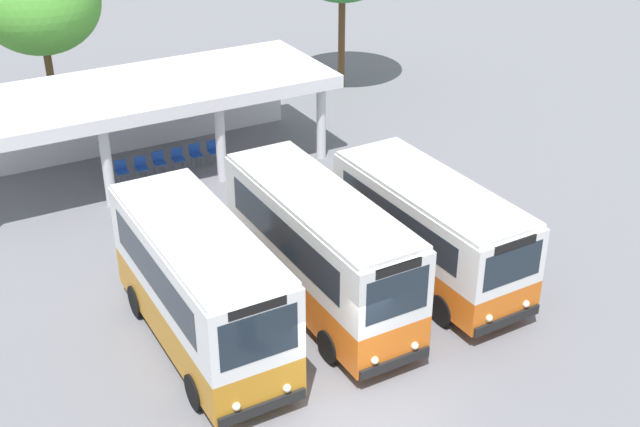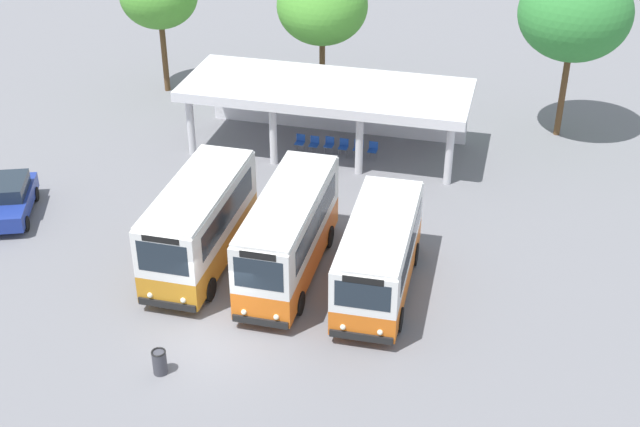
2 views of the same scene
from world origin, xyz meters
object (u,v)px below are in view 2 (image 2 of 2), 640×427
litter_bin_apron (160,362)px  waiting_chair_fifth_seat (358,147)px  city_bus_middle_cream (379,253)px  waiting_chair_second_from_end (314,143)px  waiting_chair_middle_seat (329,144)px  waiting_chair_end_by_column (300,141)px  city_bus_nearest_orange (200,222)px  waiting_chair_far_end_seat (373,149)px  waiting_chair_fourth_seat (344,146)px  parked_car_flank (9,199)px  city_bus_second_in_row (289,232)px

litter_bin_apron → waiting_chair_fifth_seat: bearing=79.8°
city_bus_middle_cream → waiting_chair_fifth_seat: 11.31m
waiting_chair_second_from_end → waiting_chair_middle_seat: size_ratio=1.00×
city_bus_middle_cream → waiting_chair_middle_seat: city_bus_middle_cream is taller
waiting_chair_end_by_column → waiting_chair_fifth_seat: same height
waiting_chair_fifth_seat → litter_bin_apron: bearing=-100.2°
city_bus_nearest_orange → waiting_chair_far_end_seat: bearing=66.0°
waiting_chair_fourth_seat → litter_bin_apron: bearing=-97.8°
city_bus_nearest_orange → waiting_chair_second_from_end: city_bus_nearest_orange is taller
parked_car_flank → waiting_chair_fifth_seat: parked_car_flank is taller
waiting_chair_end_by_column → waiting_chair_far_end_seat: same height
city_bus_middle_cream → waiting_chair_end_by_column: size_ratio=8.23×
city_bus_nearest_orange → city_bus_second_in_row: bearing=2.0°
waiting_chair_second_from_end → city_bus_second_in_row: bearing=-80.7°
waiting_chair_fourth_seat → litter_bin_apron: 17.22m
city_bus_nearest_orange → waiting_chair_end_by_column: bearing=84.1°
city_bus_second_in_row → waiting_chair_fifth_seat: (0.49, 10.56, -1.39)m
waiting_chair_fourth_seat → city_bus_nearest_orange: bearing=-107.2°
city_bus_middle_cream → parked_car_flank: bearing=174.3°
city_bus_middle_cream → waiting_chair_second_from_end: city_bus_middle_cream is taller
city_bus_middle_cream → waiting_chair_fifth_seat: (-3.05, 10.83, -1.18)m
city_bus_middle_cream → waiting_chair_end_by_column: (-5.97, 10.74, -1.18)m
waiting_chair_end_by_column → waiting_chair_fourth_seat: same height
city_bus_second_in_row → litter_bin_apron: city_bus_second_in_row is taller
city_bus_middle_cream → waiting_chair_fourth_seat: (-3.78, 10.78, -1.18)m
waiting_chair_middle_seat → waiting_chair_second_from_end: bearing=-170.5°
city_bus_nearest_orange → city_bus_middle_cream: city_bus_nearest_orange is taller
parked_car_flank → waiting_chair_middle_seat: 15.06m
waiting_chair_second_from_end → city_bus_nearest_orange: bearing=-99.8°
waiting_chair_end_by_column → waiting_chair_fourth_seat: (2.19, 0.03, 0.00)m
city_bus_middle_cream → waiting_chair_middle_seat: 11.78m
parked_car_flank → city_bus_nearest_orange: bearing=-9.1°
waiting_chair_second_from_end → waiting_chair_far_end_seat: (2.92, 0.10, 0.00)m
waiting_chair_end_by_column → parked_car_flank: bearing=-139.0°
waiting_chair_end_by_column → city_bus_nearest_orange: bearing=-95.9°
waiting_chair_middle_seat → waiting_chair_fourth_seat: same height
parked_car_flank → waiting_chair_fifth_seat: size_ratio=5.19×
city_bus_nearest_orange → waiting_chair_middle_seat: (2.56, 10.68, -1.40)m
city_bus_nearest_orange → city_bus_middle_cream: 7.07m
city_bus_middle_cream → litter_bin_apron: city_bus_middle_cream is taller
city_bus_second_in_row → waiting_chair_end_by_column: (-2.44, 10.48, -1.39)m
city_bus_nearest_orange → waiting_chair_fifth_seat: size_ratio=8.32×
waiting_chair_end_by_column → waiting_chair_second_from_end: (0.73, -0.05, 0.00)m
waiting_chair_fourth_seat → waiting_chair_fifth_seat: size_ratio=1.00×
waiting_chair_second_from_end → waiting_chair_middle_seat: 0.74m
waiting_chair_end_by_column → waiting_chair_middle_seat: bearing=3.0°
waiting_chair_fifth_seat → waiting_chair_far_end_seat: bearing=-2.6°
waiting_chair_second_from_end → waiting_chair_middle_seat: (0.73, 0.12, 0.00)m
city_bus_second_in_row → litter_bin_apron: size_ratio=8.51×
waiting_chair_second_from_end → waiting_chair_fourth_seat: size_ratio=1.00×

